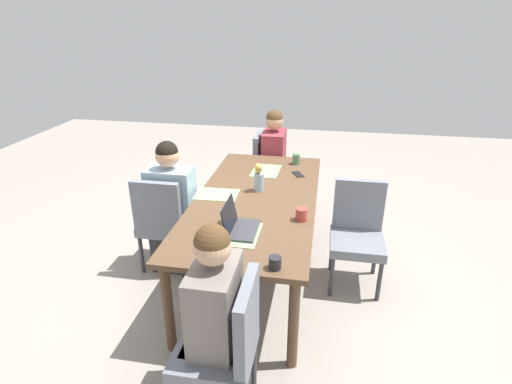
# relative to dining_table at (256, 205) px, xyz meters

# --- Properties ---
(ground_plane) EXTENTS (10.00, 10.00, 0.00)m
(ground_plane) POSITION_rel_dining_table_xyz_m (0.00, 0.00, -0.68)
(ground_plane) COLOR gray
(dining_table) EXTENTS (2.17, 1.00, 0.75)m
(dining_table) POSITION_rel_dining_table_xyz_m (0.00, 0.00, 0.00)
(dining_table) COLOR brown
(dining_table) RESTS_ON ground_plane
(chair_head_right_left_near) EXTENTS (0.44, 0.44, 0.90)m
(chair_head_right_left_near) POSITION_rel_dining_table_xyz_m (1.38, 0.08, -0.18)
(chair_head_right_left_near) COLOR slate
(chair_head_right_left_near) RESTS_ON ground_plane
(person_head_right_left_near) EXTENTS (0.40, 0.36, 1.19)m
(person_head_right_left_near) POSITION_rel_dining_table_xyz_m (1.32, 0.01, -0.15)
(person_head_right_left_near) COLOR #2D2D33
(person_head_right_left_near) RESTS_ON ground_plane
(chair_head_left_left_mid) EXTENTS (0.44, 0.44, 0.90)m
(chair_head_left_left_mid) POSITION_rel_dining_table_xyz_m (-1.40, -0.10, -0.18)
(chair_head_left_left_mid) COLOR slate
(chair_head_left_left_mid) RESTS_ON ground_plane
(person_head_left_left_mid) EXTENTS (0.40, 0.36, 1.19)m
(person_head_left_left_mid) POSITION_rel_dining_table_xyz_m (-1.34, -0.03, -0.15)
(person_head_left_left_mid) COLOR #2D2D33
(person_head_left_left_mid) RESTS_ON ground_plane
(chair_near_left_far) EXTENTS (0.44, 0.44, 0.90)m
(chair_near_left_far) POSITION_rel_dining_table_xyz_m (0.06, -0.82, -0.18)
(chair_near_left_far) COLOR slate
(chair_near_left_far) RESTS_ON ground_plane
(person_near_left_far) EXTENTS (0.36, 0.40, 1.19)m
(person_near_left_far) POSITION_rel_dining_table_xyz_m (-0.01, -0.76, -0.15)
(person_near_left_far) COLOR #2D2D33
(person_near_left_far) RESTS_ON ground_plane
(chair_far_right_near) EXTENTS (0.44, 0.44, 0.90)m
(chair_far_right_near) POSITION_rel_dining_table_xyz_m (-0.05, 0.86, -0.18)
(chair_far_right_near) COLOR slate
(chair_far_right_near) RESTS_ON ground_plane
(flower_vase) EXTENTS (0.09, 0.08, 0.25)m
(flower_vase) POSITION_rel_dining_table_xyz_m (-0.15, -0.00, 0.20)
(flower_vase) COLOR #8EA8B7
(flower_vase) RESTS_ON dining_table
(placemat_head_right_left_near) EXTENTS (0.36, 0.26, 0.00)m
(placemat_head_right_left_near) POSITION_rel_dining_table_xyz_m (0.62, 0.00, 0.07)
(placemat_head_right_left_near) COLOR #7FAD70
(placemat_head_right_left_near) RESTS_ON dining_table
(placemat_head_left_left_mid) EXTENTS (0.37, 0.27, 0.00)m
(placemat_head_left_left_mid) POSITION_rel_dining_table_xyz_m (-0.63, -0.01, 0.07)
(placemat_head_left_left_mid) COLOR #7FAD70
(placemat_head_left_left_mid) RESTS_ON dining_table
(placemat_near_left_far) EXTENTS (0.27, 0.37, 0.00)m
(placemat_near_left_far) POSITION_rel_dining_table_xyz_m (-0.00, -0.34, 0.07)
(placemat_near_left_far) COLOR #7FAD70
(placemat_near_left_far) RESTS_ON dining_table
(laptop_head_right_left_near) EXTENTS (0.32, 0.22, 0.21)m
(laptop_head_right_left_near) POSITION_rel_dining_table_xyz_m (0.58, -0.02, 0.12)
(laptop_head_right_left_near) COLOR #38383D
(laptop_head_right_left_near) RESTS_ON dining_table
(coffee_mug_near_left) EXTENTS (0.09, 0.09, 0.10)m
(coffee_mug_near_left) POSITION_rel_dining_table_xyz_m (0.34, 0.40, 0.12)
(coffee_mug_near_left) COLOR #AD3D38
(coffee_mug_near_left) RESTS_ON dining_table
(coffee_mug_near_right) EXTENTS (0.08, 0.08, 0.11)m
(coffee_mug_near_right) POSITION_rel_dining_table_xyz_m (-0.88, 0.26, 0.12)
(coffee_mug_near_right) COLOR #47704C
(coffee_mug_near_right) RESTS_ON dining_table
(coffee_mug_centre_left) EXTENTS (0.08, 0.08, 0.08)m
(coffee_mug_centre_left) POSITION_rel_dining_table_xyz_m (0.99, 0.29, 0.11)
(coffee_mug_centre_left) COLOR #232328
(coffee_mug_centre_left) RESTS_ON dining_table
(phone_black) EXTENTS (0.17, 0.13, 0.01)m
(phone_black) POSITION_rel_dining_table_xyz_m (-0.58, 0.30, 0.08)
(phone_black) COLOR black
(phone_black) RESTS_ON dining_table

